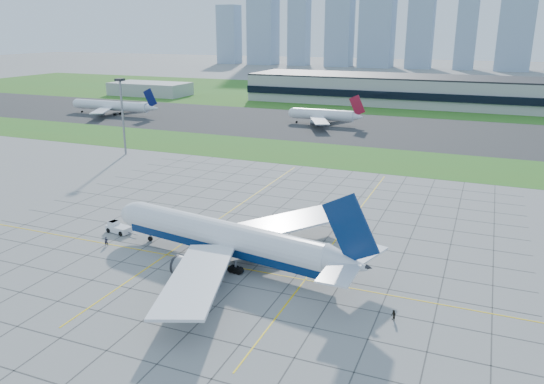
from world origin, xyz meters
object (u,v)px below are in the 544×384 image
(light_mast, at_px, (122,107))
(airliner, at_px, (226,238))
(distant_jet_0, at_px, (112,106))
(crew_near, at_px, (106,242))
(crew_far, at_px, (393,315))
(pushback_tug, at_px, (118,228))
(distant_jet_1, at_px, (324,115))

(light_mast, xyz_separation_m, airliner, (72.04, -65.47, -11.42))
(light_mast, height_order, distant_jet_0, light_mast)
(light_mast, xyz_separation_m, distant_jet_0, (-60.27, 69.41, -11.69))
(crew_near, bearing_deg, crew_far, -43.87)
(pushback_tug, relative_size, crew_near, 4.35)
(crew_far, height_order, distant_jet_0, distant_jet_0)
(crew_far, height_order, distant_jet_1, distant_jet_1)
(distant_jet_0, bearing_deg, crew_far, -41.18)
(crew_far, xyz_separation_m, distant_jet_0, (-164.68, 144.09, 3.62))
(crew_near, bearing_deg, distant_jet_1, 53.00)
(airliner, distance_m, distant_jet_1, 149.21)
(light_mast, bearing_deg, distant_jet_0, 130.97)
(airliner, relative_size, crew_near, 29.16)
(light_mast, relative_size, crew_far, 14.73)
(crew_far, xyz_separation_m, distant_jet_1, (-58.26, 156.16, 3.61))
(airliner, bearing_deg, distant_jet_1, 109.30)
(pushback_tug, distance_m, distant_jet_1, 142.39)
(airliner, xyz_separation_m, crew_near, (-25.46, -2.41, -3.81))
(light_mast, distance_m, distant_jet_1, 94.37)
(distant_jet_1, bearing_deg, pushback_tug, -90.89)
(crew_near, distance_m, crew_far, 58.23)
(pushback_tug, bearing_deg, airliner, -0.02)
(light_mast, bearing_deg, pushback_tug, -54.17)
(light_mast, height_order, crew_near, light_mast)
(distant_jet_1, bearing_deg, crew_near, -89.84)
(distant_jet_0, bearing_deg, airliner, -45.55)
(crew_near, relative_size, crew_far, 1.09)
(airliner, bearing_deg, crew_near, -165.29)
(crew_far, bearing_deg, crew_near, -133.08)
(crew_near, height_order, distant_jet_0, distant_jet_0)
(crew_near, distance_m, distant_jet_1, 149.40)
(pushback_tug, height_order, crew_near, pushback_tug)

